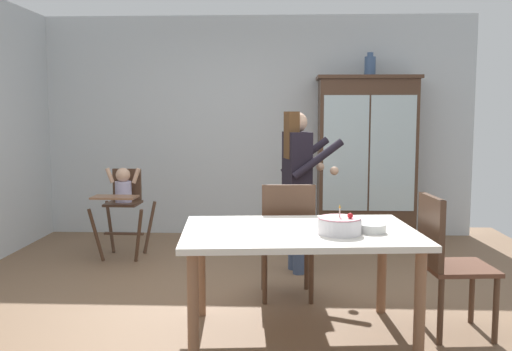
# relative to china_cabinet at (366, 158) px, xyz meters

# --- Properties ---
(ground_plane) EXTENTS (6.24, 6.24, 0.00)m
(ground_plane) POSITION_rel_china_cabinet_xyz_m (-1.33, -2.37, -0.98)
(ground_plane) COLOR brown
(wall_back) EXTENTS (5.32, 0.06, 2.70)m
(wall_back) POSITION_rel_china_cabinet_xyz_m (-1.33, 0.26, 0.37)
(wall_back) COLOR silver
(wall_back) RESTS_ON ground_plane
(china_cabinet) EXTENTS (1.20, 0.48, 1.95)m
(china_cabinet) POSITION_rel_china_cabinet_xyz_m (0.00, 0.00, 0.00)
(china_cabinet) COLOR #4C3323
(china_cabinet) RESTS_ON ground_plane
(ceramic_vase) EXTENTS (0.13, 0.13, 0.27)m
(ceramic_vase) POSITION_rel_china_cabinet_xyz_m (0.02, 0.00, 1.09)
(ceramic_vase) COLOR #3D567F
(ceramic_vase) RESTS_ON china_cabinet
(high_chair_with_toddler) EXTENTS (0.59, 0.69, 0.95)m
(high_chair_with_toddler) POSITION_rel_china_cabinet_xyz_m (-2.67, -0.98, -0.33)
(high_chair_with_toddler) COLOR #4C3323
(high_chair_with_toddler) RESTS_ON ground_plane
(adult_person) EXTENTS (0.59, 0.58, 1.53)m
(adult_person) POSITION_rel_china_cabinet_xyz_m (-0.86, -1.46, -0.01)
(adult_person) COLOR #3D4C6B
(adult_person) RESTS_ON ground_plane
(dining_table) EXTENTS (1.64, 1.18, 0.74)m
(dining_table) POSITION_rel_china_cabinet_xyz_m (-0.89, -3.05, -0.33)
(dining_table) COLOR silver
(dining_table) RESTS_ON ground_plane
(birthday_cake) EXTENTS (0.28, 0.28, 0.19)m
(birthday_cake) POSITION_rel_china_cabinet_xyz_m (-0.64, -3.18, -0.19)
(birthday_cake) COLOR white
(birthday_cake) RESTS_ON dining_table
(serving_bowl) EXTENTS (0.18, 0.18, 0.05)m
(serving_bowl) POSITION_rel_china_cabinet_xyz_m (-0.42, -3.12, -0.21)
(serving_bowl) COLOR silver
(serving_bowl) RESTS_ON dining_table
(dining_chair_far_side) EXTENTS (0.46, 0.46, 0.96)m
(dining_chair_far_side) POSITION_rel_china_cabinet_xyz_m (-0.96, -2.31, -0.43)
(dining_chair_far_side) COLOR #4C3323
(dining_chair_far_side) RESTS_ON ground_plane
(dining_chair_right_end) EXTENTS (0.48, 0.48, 0.96)m
(dining_chair_right_end) POSITION_rel_china_cabinet_xyz_m (0.10, -2.96, -0.43)
(dining_chair_right_end) COLOR #4C3323
(dining_chair_right_end) RESTS_ON ground_plane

